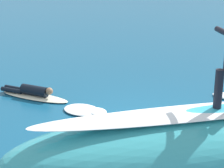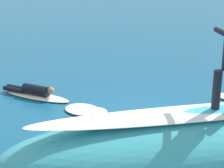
% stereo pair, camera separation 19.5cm
% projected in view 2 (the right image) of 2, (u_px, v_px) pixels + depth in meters
% --- Properties ---
extents(ground_plane, '(120.00, 120.00, 0.00)m').
position_uv_depth(ground_plane, '(138.00, 126.00, 10.56)').
color(ground_plane, '#145175').
extents(wave_crest, '(7.24, 2.59, 1.29)m').
position_uv_depth(wave_crest, '(187.00, 147.00, 8.18)').
color(wave_crest, teal).
rests_on(wave_crest, ground_plane).
extents(wave_foam_lip, '(6.09, 1.09, 0.08)m').
position_uv_depth(wave_foam_lip, '(189.00, 114.00, 7.95)').
color(wave_foam_lip, white).
rests_on(wave_foam_lip, wave_crest).
extents(surfboard_paddling, '(2.08, 1.68, 0.07)m').
position_uv_depth(surfboard_paddling, '(37.00, 96.00, 12.38)').
color(surfboard_paddling, '#EAE5C6').
rests_on(surfboard_paddling, ground_plane).
extents(surfer_paddling, '(1.50, 1.13, 0.31)m').
position_uv_depth(surfer_paddling, '(33.00, 90.00, 12.37)').
color(surfer_paddling, black).
rests_on(surfer_paddling, surfboard_paddling).
extents(foam_patch_near, '(1.26, 1.23, 0.09)m').
position_uv_depth(foam_patch_near, '(82.00, 109.00, 11.41)').
color(foam_patch_near, white).
rests_on(foam_patch_near, ground_plane).
extents(foam_patch_mid, '(0.63, 0.68, 0.11)m').
position_uv_depth(foam_patch_mid, '(98.00, 112.00, 11.24)').
color(foam_patch_mid, white).
rests_on(foam_patch_mid, ground_plane).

